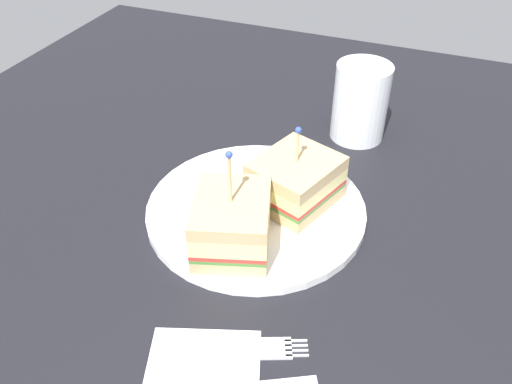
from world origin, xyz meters
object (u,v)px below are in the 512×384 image
napkin (202,372)px  fork (250,348)px  sandwich_half_back (235,224)px  drink_glass (360,107)px  sandwich_half_front (295,181)px  plate (256,209)px

napkin → fork: bearing=50.8°
sandwich_half_back → drink_glass: size_ratio=1.12×
sandwich_half_front → sandwich_half_back: size_ratio=0.94×
plate → napkin: size_ratio=2.58×
plate → fork: 17.99cm
sandwich_half_front → fork: size_ratio=0.87×
napkin → fork: fork is taller
drink_glass → fork: bearing=-90.8°
sandwich_half_front → napkin: sandwich_half_front is taller
fork → drink_glass: bearing=89.2°
plate → sandwich_half_front: sandwich_half_front is taller
sandwich_half_front → drink_glass: size_ratio=1.06×
sandwich_half_front → sandwich_half_back: bearing=-109.9°
plate → sandwich_half_front: size_ratio=2.25×
sandwich_half_front → plate: bearing=-144.5°
drink_glass → napkin: drink_glass is taller
sandwich_half_back → drink_glass: 27.42cm
plate → sandwich_half_front: bearing=35.5°
sandwich_half_back → sandwich_half_front: bearing=70.1°
plate → napkin: plate is taller
plate → sandwich_half_back: 7.39cm
drink_glass → napkin: size_ratio=1.08×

